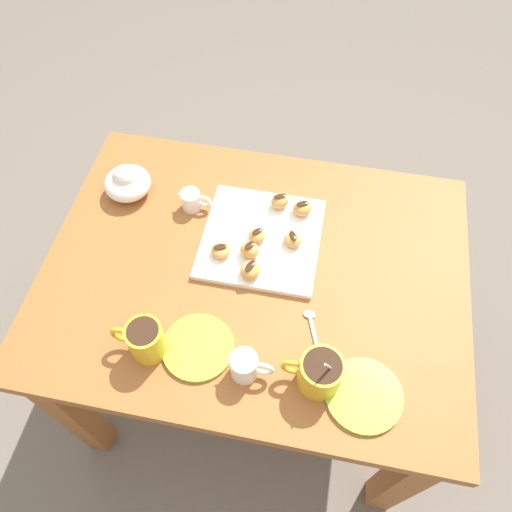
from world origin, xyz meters
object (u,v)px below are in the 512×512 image
at_px(cream_pitcher_white, 245,366).
at_px(beignet_0, 250,270).
at_px(chocolate_sauce_pitcher, 191,199).
at_px(beignet_4, 250,250).
at_px(saucer_lime_left, 364,395).
at_px(pastry_plate_square, 260,238).
at_px(beignet_5, 257,235).
at_px(coffee_mug_mustard_right, 145,339).
at_px(ice_cream_bowl, 127,182).
at_px(beignet_3, 302,208).
at_px(saucer_lime_right, 198,347).
at_px(beignet_2, 280,201).
at_px(coffee_mug_mustard_left, 320,372).
at_px(dining_table, 255,294).
at_px(beignet_1, 293,240).
at_px(beignet_6, 221,250).

height_order(cream_pitcher_white, beignet_0, cream_pitcher_white).
xyz_separation_m(chocolate_sauce_pitcher, beignet_4, (-0.18, 0.13, 0.00)).
distance_m(saucer_lime_left, beignet_0, 0.38).
height_order(pastry_plate_square, beignet_5, beignet_5).
height_order(coffee_mug_mustard_right, cream_pitcher_white, coffee_mug_mustard_right).
bearing_deg(ice_cream_bowl, beignet_3, -179.41).
distance_m(saucer_lime_right, beignet_2, 0.44).
bearing_deg(coffee_mug_mustard_left, chocolate_sauce_pitcher, -46.71).
bearing_deg(saucer_lime_left, dining_table, -42.69).
bearing_deg(pastry_plate_square, beignet_2, -106.91).
relative_size(pastry_plate_square, beignet_3, 6.15).
relative_size(beignet_4, beignet_5, 1.09).
height_order(coffee_mug_mustard_left, cream_pitcher_white, coffee_mug_mustard_left).
bearing_deg(chocolate_sauce_pitcher, saucer_lime_right, 106.78).
bearing_deg(beignet_3, beignet_0, 65.60).
distance_m(ice_cream_bowl, beignet_4, 0.39).
bearing_deg(coffee_mug_mustard_right, beignet_4, -121.57).
height_order(beignet_3, beignet_5, beignet_3).
distance_m(dining_table, ice_cream_bowl, 0.46).
distance_m(beignet_2, beignet_4, 0.17).
xyz_separation_m(beignet_4, beignet_5, (-0.01, -0.05, -0.00)).
distance_m(saucer_lime_right, beignet_0, 0.22).
height_order(beignet_1, beignet_6, beignet_1).
bearing_deg(saucer_lime_left, pastry_plate_square, -50.56).
bearing_deg(coffee_mug_mustard_left, coffee_mug_mustard_right, 0.00).
xyz_separation_m(pastry_plate_square, chocolate_sauce_pitcher, (0.20, -0.07, 0.02)).
xyz_separation_m(pastry_plate_square, beignet_5, (0.01, 0.01, 0.02)).
bearing_deg(beignet_2, coffee_mug_mustard_right, 63.85).
bearing_deg(beignet_0, beignet_6, -27.52).
xyz_separation_m(chocolate_sauce_pitcher, beignet_2, (-0.23, -0.04, 0.00)).
height_order(beignet_2, beignet_5, beignet_2).
relative_size(pastry_plate_square, cream_pitcher_white, 2.82).
bearing_deg(ice_cream_bowl, chocolate_sauce_pitcher, 174.12).
bearing_deg(chocolate_sauce_pitcher, pastry_plate_square, 159.78).
bearing_deg(beignet_1, beignet_0, 51.55).
relative_size(coffee_mug_mustard_right, saucer_lime_right, 0.75).
height_order(beignet_0, beignet_5, beignet_0).
bearing_deg(coffee_mug_mustard_left, beignet_6, -44.33).
relative_size(ice_cream_bowl, beignet_0, 2.44).
distance_m(coffee_mug_mustard_left, beignet_1, 0.35).
bearing_deg(saucer_lime_left, cream_pitcher_white, -0.81).
xyz_separation_m(dining_table, beignet_2, (-0.03, -0.20, 0.16)).
bearing_deg(cream_pitcher_white, beignet_1, -98.12).
relative_size(beignet_0, beignet_5, 1.16).
relative_size(cream_pitcher_white, beignet_2, 2.18).
xyz_separation_m(chocolate_sauce_pitcher, beignet_1, (-0.28, 0.08, 0.00)).
bearing_deg(pastry_plate_square, coffee_mug_mustard_right, 61.17).
distance_m(beignet_4, beignet_5, 0.05).
relative_size(dining_table, saucer_lime_right, 6.45).
bearing_deg(chocolate_sauce_pitcher, beignet_2, -171.29).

